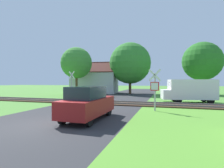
# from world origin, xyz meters

# --- Properties ---
(ground_plane) EXTENTS (160.00, 160.00, 0.00)m
(ground_plane) POSITION_xyz_m (0.00, 0.00, 0.00)
(ground_plane) COLOR #4C8433
(road_asphalt) EXTENTS (7.48, 80.00, 0.01)m
(road_asphalt) POSITION_xyz_m (0.00, 2.00, 0.00)
(road_asphalt) COLOR #2D2D30
(road_asphalt) RESTS_ON ground
(grass_verge) EXTENTS (6.00, 20.00, 0.01)m
(grass_verge) POSITION_xyz_m (6.74, -2.00, 0.00)
(grass_verge) COLOR #54912D
(grass_verge) RESTS_ON ground
(rail_track) EXTENTS (60.00, 2.60, 0.22)m
(rail_track) POSITION_xyz_m (0.00, 8.53, 0.06)
(rail_track) COLOR #422D1E
(rail_track) RESTS_ON ground
(stop_sign_near) EXTENTS (0.86, 0.22, 2.92)m
(stop_sign_near) POSITION_xyz_m (4.82, 5.50, 1.64)
(stop_sign_near) COLOR #9E9EA5
(stop_sign_near) RESTS_ON ground
(crossing_sign_far) EXTENTS (0.85, 0.26, 3.22)m
(crossing_sign_far) POSITION_xyz_m (-4.59, 10.57, 1.86)
(crossing_sign_far) COLOR #9E9EA5
(crossing_sign_far) RESTS_ON ground
(house) EXTENTS (8.50, 6.04, 5.53)m
(house) POSITION_xyz_m (-6.45, 21.97, 2.01)
(house) COLOR #B7B7BC
(house) RESTS_ON ground
(tree_left) EXTENTS (4.71, 4.71, 7.22)m
(tree_left) POSITION_xyz_m (-7.37, 16.89, 4.86)
(tree_left) COLOR #513823
(tree_left) RESTS_ON ground
(tree_far) EXTENTS (6.02, 6.02, 8.23)m
(tree_far) POSITION_xyz_m (11.04, 23.47, 5.21)
(tree_far) COLOR #513823
(tree_far) RESTS_ON ground
(tree_center) EXTENTS (6.82, 6.82, 8.49)m
(tree_center) POSITION_xyz_m (-0.08, 21.74, 5.08)
(tree_center) COLOR #513823
(tree_center) RESTS_ON ground
(mail_truck) EXTENTS (5.15, 2.69, 2.24)m
(mail_truck) POSITION_xyz_m (7.78, 11.52, 1.24)
(mail_truck) COLOR white
(mail_truck) RESTS_ON ground
(parked_car) EXTENTS (1.70, 4.03, 1.78)m
(parked_car) POSITION_xyz_m (1.56, 1.64, 0.89)
(parked_car) COLOR maroon
(parked_car) RESTS_ON ground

